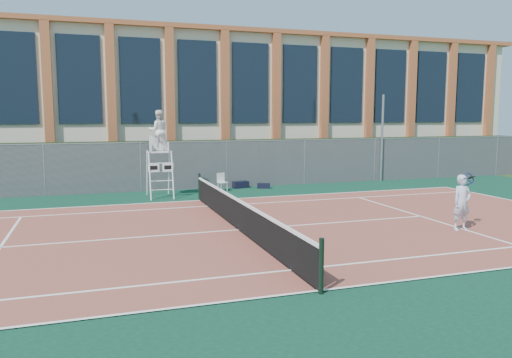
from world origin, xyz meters
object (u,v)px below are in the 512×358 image
object	(u,v)px
umpire_chair	(159,133)
tennis_player	(462,202)
steel_pole	(382,138)
plastic_chair	(222,180)

from	to	relation	value
umpire_chair	tennis_player	bearing A→B (deg)	-49.96
umpire_chair	tennis_player	world-z (taller)	umpire_chair
steel_pole	plastic_chair	world-z (taller)	steel_pole
tennis_player	steel_pole	bearing A→B (deg)	69.34
tennis_player	plastic_chair	bearing A→B (deg)	115.74
steel_pole	tennis_player	world-z (taller)	steel_pole
steel_pole	plastic_chair	xyz separation A→B (m)	(-8.84, -0.86, -1.76)
steel_pole	tennis_player	xyz separation A→B (m)	(-4.06, -10.77, -1.38)
plastic_chair	umpire_chair	bearing A→B (deg)	-164.63
steel_pole	plastic_chair	size ratio (longest dim) A/B	5.51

